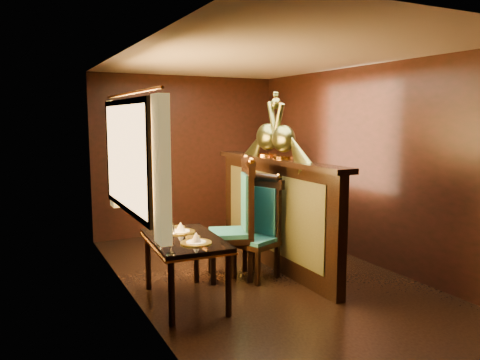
# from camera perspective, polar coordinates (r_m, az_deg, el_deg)

# --- Properties ---
(ground) EXTENTS (5.00, 5.00, 0.00)m
(ground) POSITION_cam_1_polar(r_m,az_deg,el_deg) (5.55, 2.89, -11.84)
(ground) COLOR black
(ground) RESTS_ON ground
(room_shell) EXTENTS (3.04, 5.04, 2.52)m
(room_shell) POSITION_cam_1_polar(r_m,az_deg,el_deg) (5.22, 2.09, 4.69)
(room_shell) COLOR black
(room_shell) RESTS_ON ground
(partition) EXTENTS (0.26, 2.70, 1.36)m
(partition) POSITION_cam_1_polar(r_m,az_deg,el_deg) (5.77, 4.24, -3.75)
(partition) COLOR black
(partition) RESTS_ON ground
(dining_table) EXTENTS (0.75, 1.17, 0.86)m
(dining_table) POSITION_cam_1_polar(r_m,az_deg,el_deg) (4.73, -6.81, -7.78)
(dining_table) COLOR black
(dining_table) RESTS_ON ground
(chair_left) EXTENTS (0.57, 0.59, 1.22)m
(chair_left) POSITION_cam_1_polar(r_m,az_deg,el_deg) (5.46, 2.70, -5.23)
(chair_left) COLOR black
(chair_left) RESTS_ON ground
(chair_right) EXTENTS (0.65, 0.67, 1.42)m
(chair_right) POSITION_cam_1_polar(r_m,az_deg,el_deg) (5.38, 0.09, -4.29)
(chair_right) COLOR black
(chair_right) RESTS_ON ground
(peacock_left) EXTENTS (0.24, 0.64, 0.77)m
(peacock_left) POSITION_cam_1_polar(r_m,az_deg,el_deg) (5.51, 5.34, 6.50)
(peacock_left) COLOR #17472D
(peacock_left) RESTS_ON partition
(peacock_right) EXTENTS (0.25, 0.67, 0.79)m
(peacock_right) POSITION_cam_1_polar(r_m,az_deg,el_deg) (5.83, 3.37, 6.71)
(peacock_right) COLOR #17472D
(peacock_right) RESTS_ON partition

